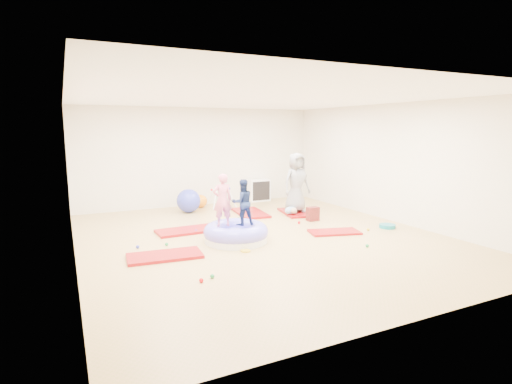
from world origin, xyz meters
name	(u,v)px	position (x,y,z in m)	size (l,w,h in m)	color
room	(263,169)	(0.00, 0.00, 1.40)	(7.01, 8.01, 2.81)	tan
gym_mat_front_left	(165,256)	(-2.10, -0.41, 0.03)	(1.26, 0.63, 0.05)	#A21117
gym_mat_mid_left	(187,231)	(-1.27, 1.12, 0.03)	(1.29, 0.64, 0.05)	#A21117
gym_mat_center_back	(250,213)	(0.75, 2.19, 0.03)	(1.34, 0.67, 0.06)	#A21117
gym_mat_right	(334,232)	(1.54, -0.36, 0.02)	(1.06, 0.53, 0.04)	#A21117
gym_mat_rear_right	(295,213)	(1.82, 1.72, 0.03)	(1.20, 0.60, 0.05)	#A21117
inflatable_cushion	(236,234)	(-0.61, -0.05, 0.16)	(1.28, 1.28, 0.40)	white
child_pink	(222,197)	(-0.84, 0.05, 0.89)	(0.38, 0.25, 1.04)	pink
child_navy	(242,200)	(-0.46, -0.03, 0.82)	(0.44, 0.34, 0.91)	#17254E
adult_caregiver	(296,183)	(1.84, 1.69, 0.82)	(0.75, 0.49, 1.54)	gray
infant	(291,210)	(1.57, 1.47, 0.15)	(0.33, 0.34, 0.19)	#83A8CE
ball_pit_balls	(247,240)	(-0.42, -0.18, 0.03)	(4.82, 3.53, 0.07)	#239045
exercise_ball_blue	(189,201)	(-0.65, 3.06, 0.31)	(0.63, 0.63, 0.63)	#313AB7
exercise_ball_orange	(201,201)	(-0.15, 3.58, 0.18)	(0.37, 0.37, 0.37)	orange
infant_play_gym	(221,195)	(0.35, 3.31, 0.36)	(0.71, 0.67, 0.54)	white
cube_shelf	(259,190)	(1.80, 3.79, 0.33)	(0.67, 0.33, 0.67)	white
balance_disc	(387,226)	(2.89, -0.51, 0.04)	(0.36, 0.36, 0.08)	#0D7688
backpack	(313,214)	(1.78, 0.82, 0.17)	(0.29, 0.18, 0.33)	#AF241F
yellow_toy	(245,251)	(-0.71, -0.72, 0.01)	(0.18, 0.18, 0.03)	gold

